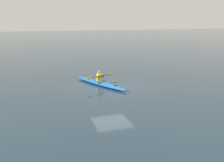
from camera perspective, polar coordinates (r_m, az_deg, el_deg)
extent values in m
plane|color=#233847|center=(16.97, -0.09, -1.48)|extent=(160.00, 160.00, 0.00)
ellipsoid|color=#1959A5|center=(17.63, -2.67, -0.44)|extent=(2.84, 4.96, 0.28)
torus|color=black|center=(17.45, -2.27, -0.18)|extent=(0.84, 0.84, 0.04)
cylinder|color=black|center=(16.47, 0.78, -0.99)|extent=(0.18, 0.18, 0.02)
cylinder|color=yellow|center=(17.61, -2.89, 0.84)|extent=(0.37, 0.37, 0.49)
sphere|color=#936B4C|center=(17.53, -2.91, 1.97)|extent=(0.21, 0.21, 0.21)
cylinder|color=black|center=(17.43, -2.48, 1.09)|extent=(1.76, 0.85, 0.03)
ellipsoid|color=gold|center=(18.05, -0.14, 1.55)|extent=(0.38, 0.21, 0.17)
ellipsoid|color=gold|center=(16.85, -4.99, 0.60)|extent=(0.38, 0.21, 0.17)
cylinder|color=#936B4C|center=(17.71, -2.03, 1.12)|extent=(0.24, 0.28, 0.34)
cylinder|color=#936B4C|center=(17.36, -3.45, 0.84)|extent=(0.32, 0.15, 0.34)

